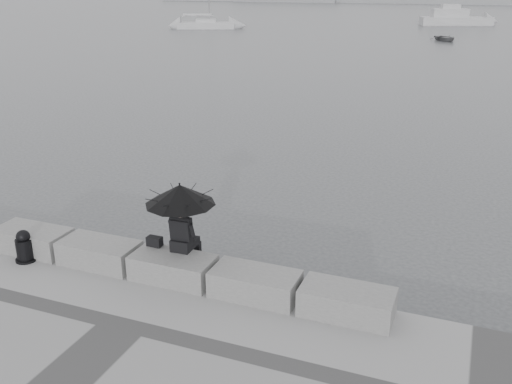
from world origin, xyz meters
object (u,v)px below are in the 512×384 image
at_px(motor_cruiser, 456,18).
at_px(dinghy, 445,38).
at_px(seated_person, 180,201).
at_px(mooring_bollard, 25,248).
at_px(sailboat_left, 206,24).

relative_size(motor_cruiser, dinghy, 2.99).
bearing_deg(seated_person, motor_cruiser, 86.51).
bearing_deg(mooring_bollard, dinghy, 85.76).
distance_m(seated_person, motor_cruiser, 78.38).
bearing_deg(mooring_bollard, sailboat_left, 113.13).
relative_size(seated_person, dinghy, 0.41).
distance_m(mooring_bollard, motor_cruiser, 79.21).
relative_size(seated_person, sailboat_left, 0.11).
xyz_separation_m(sailboat_left, motor_cruiser, (29.69, 18.32, 0.36)).
bearing_deg(sailboat_left, mooring_bollard, -90.05).
xyz_separation_m(mooring_bollard, dinghy, (4.12, 55.57, -0.51)).
bearing_deg(seated_person, sailboat_left, 112.80).
bearing_deg(mooring_bollard, motor_cruiser, 87.31).
height_order(motor_cruiser, dinghy, motor_cruiser).
bearing_deg(seated_person, mooring_bollard, -170.29).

